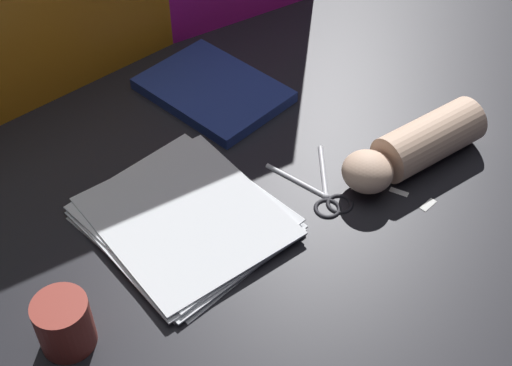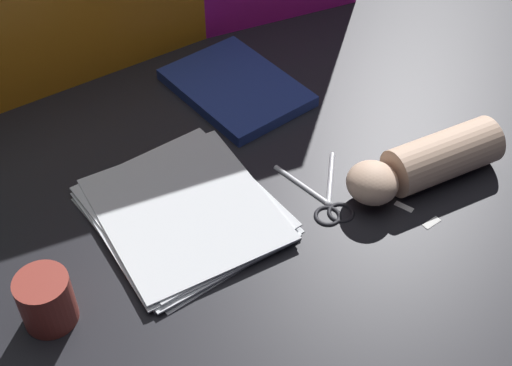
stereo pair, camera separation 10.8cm
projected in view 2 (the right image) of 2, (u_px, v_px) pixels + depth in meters
name	position (u px, v px, depth m)	size (l,w,h in m)	color
ground_plane	(206.00, 217.00, 1.12)	(6.00, 6.00, 0.00)	black
paper_stack	(184.00, 212.00, 1.11)	(0.28, 0.31, 0.02)	white
book_closed	(236.00, 87.00, 1.34)	(0.20, 0.27, 0.02)	navy
scissors	(327.00, 199.00, 1.14)	(0.13, 0.17, 0.01)	silver
hand_forearm	(426.00, 162.00, 1.15)	(0.28, 0.12, 0.08)	beige
paper_scrap_near	(404.00, 206.00, 1.13)	(0.02, 0.03, 0.00)	white
paper_scrap_mid	(378.00, 199.00, 1.14)	(0.03, 0.02, 0.00)	white
paper_scrap_far	(432.00, 223.00, 1.11)	(0.03, 0.01, 0.00)	white
mug	(46.00, 300.00, 0.95)	(0.07, 0.07, 0.08)	#99382D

